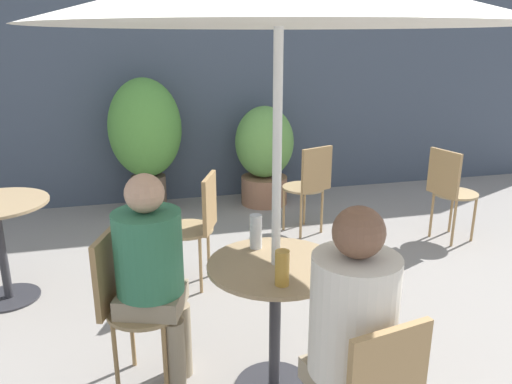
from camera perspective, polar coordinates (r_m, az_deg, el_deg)
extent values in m
cube|color=#3D4756|center=(5.67, -6.93, 14.11)|extent=(10.00, 0.06, 3.00)
cylinder|color=#2D2D33|center=(2.67, 2.17, -15.35)|extent=(0.06, 0.06, 0.70)
cylinder|color=#997F5B|center=(2.49, 2.26, -8.38)|extent=(0.68, 0.68, 0.02)
cylinder|color=#2D2D33|center=(4.08, -26.34, -10.76)|extent=(0.42, 0.42, 0.01)
cylinder|color=#2D2D33|center=(3.94, -27.02, -6.14)|extent=(0.06, 0.06, 0.70)
cylinder|color=#997F56|center=(2.74, -12.57, -12.98)|extent=(0.40, 0.40, 0.02)
cylinder|color=#9E7A4C|center=(3.00, -13.98, -15.28)|extent=(0.02, 0.02, 0.43)
cylinder|color=#9E7A4C|center=(2.80, -15.72, -18.05)|extent=(0.02, 0.02, 0.43)
cylinder|color=#9E7A4C|center=(2.93, -9.00, -15.77)|extent=(0.02, 0.02, 0.43)
cylinder|color=#9E7A4C|center=(2.72, -10.33, -18.69)|extent=(0.02, 0.02, 0.43)
cube|color=#9E7A4C|center=(2.70, -16.54, -8.67)|extent=(0.14, 0.33, 0.41)
cube|color=#9E7A4C|center=(1.92, 14.87, -20.06)|extent=(0.34, 0.09, 0.41)
cylinder|color=#997F56|center=(4.74, 5.43, 0.51)|extent=(0.40, 0.40, 0.02)
cylinder|color=#9E7A4C|center=(4.63, 5.15, -2.81)|extent=(0.02, 0.02, 0.43)
cylinder|color=#9E7A4C|center=(4.80, 7.53, -2.19)|extent=(0.02, 0.02, 0.43)
cylinder|color=#9E7A4C|center=(4.82, 3.20, -1.95)|extent=(0.02, 0.02, 0.43)
cylinder|color=#9E7A4C|center=(4.98, 5.55, -1.38)|extent=(0.02, 0.02, 0.43)
cube|color=#9E7A4C|center=(4.55, 6.96, 2.56)|extent=(0.33, 0.15, 0.41)
cylinder|color=#997F56|center=(4.89, 21.83, -0.16)|extent=(0.40, 0.40, 0.02)
cylinder|color=#9E7A4C|center=(4.94, 19.44, -2.47)|extent=(0.02, 0.02, 0.43)
cylinder|color=#9E7A4C|center=(4.78, 21.67, -3.37)|extent=(0.02, 0.02, 0.43)
cylinder|color=#9E7A4C|center=(5.13, 21.43, -1.98)|extent=(0.02, 0.02, 0.43)
cylinder|color=#9E7A4C|center=(4.97, 23.63, -2.83)|extent=(0.02, 0.02, 0.43)
cube|color=#9E7A4C|center=(4.70, 20.69, 2.03)|extent=(0.11, 0.34, 0.41)
cylinder|color=#997F56|center=(3.74, -7.93, -4.24)|extent=(0.40, 0.40, 0.02)
cylinder|color=#9E7A4C|center=(3.68, -6.35, -8.36)|extent=(0.02, 0.02, 0.43)
cylinder|color=#9E7A4C|center=(3.91, -5.45, -6.75)|extent=(0.02, 0.02, 0.43)
cylinder|color=#9E7A4C|center=(3.75, -10.23, -8.06)|extent=(0.02, 0.02, 0.43)
cylinder|color=#9E7A4C|center=(3.97, -9.11, -6.49)|extent=(0.02, 0.02, 0.43)
cube|color=#9E7A4C|center=(3.62, -5.33, -1.25)|extent=(0.15, 0.33, 0.41)
cylinder|color=gray|center=(2.76, -9.20, -18.17)|extent=(0.10, 0.10, 0.43)
cylinder|color=gray|center=(2.88, -8.44, -16.41)|extent=(0.10, 0.10, 0.43)
cube|color=gray|center=(2.70, -11.82, -11.92)|extent=(0.40, 0.38, 0.10)
cylinder|color=#337551|center=(2.58, -12.19, -6.76)|extent=(0.34, 0.34, 0.43)
sphere|color=tan|center=(2.47, -12.64, -0.14)|extent=(0.20, 0.20, 0.20)
cube|color=gray|center=(2.15, 10.59, -20.35)|extent=(0.34, 0.37, 0.10)
cylinder|color=beige|center=(1.98, 11.06, -13.65)|extent=(0.33, 0.33, 0.48)
sphere|color=brown|center=(1.83, 11.67, -4.52)|extent=(0.19, 0.19, 0.19)
cylinder|color=#B28433|center=(2.26, 3.01, -8.66)|extent=(0.07, 0.07, 0.16)
cylinder|color=silver|center=(2.63, -0.01, -4.53)|extent=(0.07, 0.07, 0.18)
cylinder|color=brown|center=(5.46, -12.09, -0.19)|extent=(0.36, 0.36, 0.40)
ellipsoid|color=#4C8938|center=(5.30, -12.57, 7.15)|extent=(0.75, 0.75, 1.02)
cylinder|color=#93664C|center=(5.62, 0.94, 0.24)|extent=(0.51, 0.51, 0.31)
ellipsoid|color=#609947|center=(5.48, 0.97, 5.73)|extent=(0.64, 0.64, 0.79)
cylinder|color=silver|center=(2.37, 2.36, -0.93)|extent=(0.04, 0.04, 2.13)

